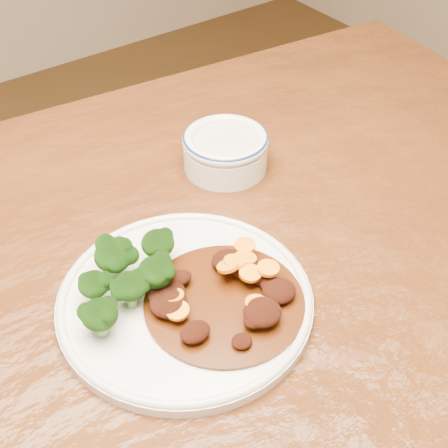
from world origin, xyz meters
TOP-DOWN VIEW (x-y plane):
  - dining_table at (0.00, 0.00)m, footprint 1.59×1.06m
  - dinner_plate at (0.01, -0.07)m, footprint 0.31×0.31m
  - broccoli_florets at (-0.04, -0.02)m, footprint 0.15×0.11m
  - mince_stew at (0.05, -0.10)m, footprint 0.19×0.19m
  - dip_bowl at (0.21, 0.13)m, footprint 0.13×0.13m

SIDE VIEW (x-z plane):
  - dining_table at x=0.00m, z-range 0.30..1.05m
  - dinner_plate at x=0.01m, z-range 0.75..0.77m
  - mince_stew at x=0.05m, z-range 0.76..0.79m
  - dip_bowl at x=0.21m, z-range 0.75..0.81m
  - broccoli_florets at x=-0.04m, z-range 0.77..0.82m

